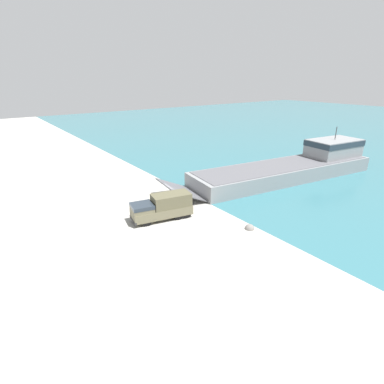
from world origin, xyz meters
The scene contains 6 objects.
ground_plane centered at (0.00, 0.00, 0.00)m, with size 240.00×240.00×0.00m, color #A8A59E.
landing_craft centered at (3.35, 26.18, 2.06)m, with size 13.36×41.47×8.22m.
military_truck centered at (4.23, -2.58, 1.64)m, with size 4.06×8.02×3.19m.
soldier_on_ramp centered at (1.72, -4.10, 0.94)m, with size 0.50×0.45×1.64m.
shoreline_rock_a centered at (-2.99, 4.78, 0.00)m, with size 0.60×0.60×0.60m, color gray.
shoreline_rock_b centered at (12.75, 4.32, 0.00)m, with size 1.16×1.16×1.16m, color gray.
Camera 1 is at (34.24, -20.03, 16.96)m, focal length 28.00 mm.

